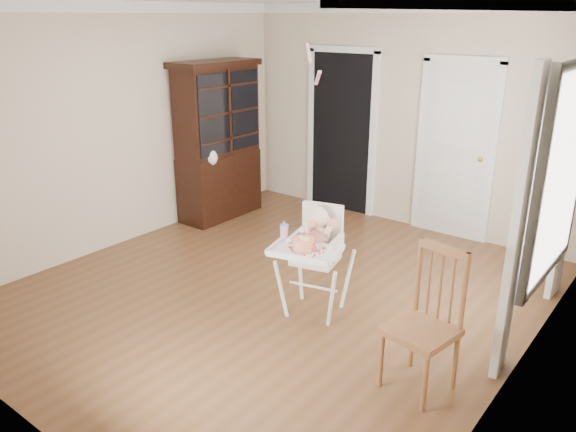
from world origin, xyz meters
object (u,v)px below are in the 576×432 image
Objects in this scene: cake at (304,244)px; china_cabinet at (218,141)px; sippy_cup at (284,232)px; high_chair at (315,249)px; dining_chair at (424,326)px.

cake is 3.02m from china_cabinet.
cake is 0.27m from sippy_cup.
sippy_cup is at bearing -157.85° from high_chair.
dining_chair is at bearing -9.62° from sippy_cup.
dining_chair reaches higher than cake.
sippy_cup is 2.77m from china_cabinet.
high_chair is at bearing 171.29° from dining_chair.
high_chair reaches higher than sippy_cup.
sippy_cup is at bearing 165.65° from cake.
cake is 1.25× the size of sippy_cup.
high_chair is 2.89m from china_cabinet.
high_chair is 0.31m from sippy_cup.
sippy_cup is at bearing -33.62° from china_cabinet.
china_cabinet is 1.90× the size of dining_chair.
sippy_cup is 0.09× the size of china_cabinet.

